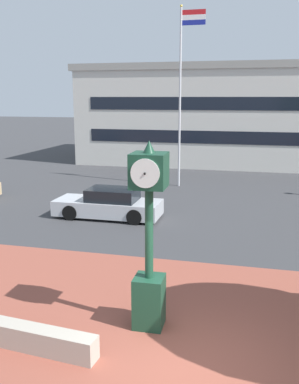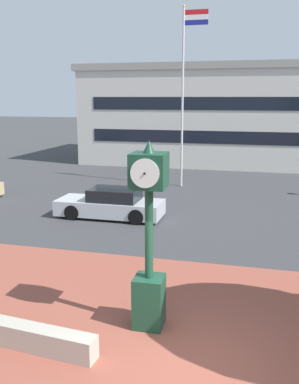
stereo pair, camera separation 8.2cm
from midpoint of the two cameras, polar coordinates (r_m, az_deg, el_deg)
name	(u,v)px [view 2 (the right image)]	position (r m, az deg, el deg)	size (l,w,h in m)	color
ground_plane	(184,368)	(8.93, 4.92, -22.21)	(200.00, 200.00, 0.00)	#38383A
plaza_brick_paving	(191,347)	(9.54, 5.71, -19.73)	(44.00, 9.47, 0.01)	brown
planter_wall	(25,336)	(9.72, -15.88, -17.83)	(3.20, 0.40, 0.50)	#ADA393
street_clock	(149,242)	(9.43, 0.19, -6.58)	(0.76, 0.86, 4.20)	#19422D
car_street_far	(111,204)	(18.62, -4.98, -1.64)	(4.55, 1.81, 1.28)	#B7BABF
flagpole_primary	(184,87)	(24.86, 4.73, 13.61)	(1.40, 0.14, 9.97)	silver
civic_building	(266,114)	(36.63, 15.14, 9.90)	(28.17, 12.31, 7.50)	beige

